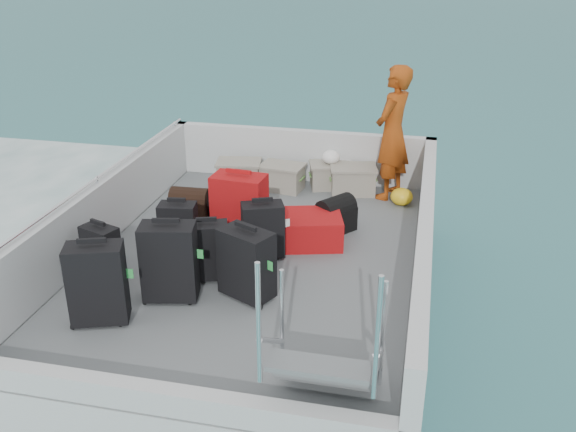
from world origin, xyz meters
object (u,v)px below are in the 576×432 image
suitcase_6 (247,265)px  crate_2 (330,176)px  suitcase_1 (102,252)px  suitcase_4 (208,252)px  suitcase_2 (179,229)px  crate_1 (282,178)px  crate_0 (239,175)px  crate_3 (353,181)px  suitcase_7 (263,231)px  passenger (393,133)px  suitcase_8 (302,229)px  suitcase_0 (98,285)px  suitcase_5 (240,209)px  suitcase_3 (169,263)px

suitcase_6 → crate_2: suitcase_6 is taller
suitcase_1 → suitcase_4: (1.03, 0.20, 0.02)m
suitcase_1 → suitcase_2: bearing=71.0°
suitcase_4 → crate_2: 2.84m
crate_1 → crate_2: bearing=19.7°
crate_0 → crate_3: 1.53m
suitcase_2 → suitcase_7: bearing=-2.2°
crate_2 → passenger: size_ratio=0.30×
suitcase_8 → crate_0: size_ratio=1.54×
suitcase_2 → crate_0: suitcase_2 is taller
suitcase_0 → suitcase_6: suitcase_0 is taller
crate_0 → crate_1: bearing=2.8°
crate_1 → suitcase_2: bearing=-107.7°
suitcase_8 → suitcase_0: bearing=128.3°
suitcase_0 → suitcase_8: (1.42, 1.92, -0.21)m
suitcase_5 → crate_2: 2.00m
crate_1 → passenger: passenger is taller
suitcase_2 → crate_0: size_ratio=1.02×
suitcase_6 → crate_1: 2.78m
suitcase_5 → suitcase_0: bearing=-107.4°
suitcase_5 → suitcase_6: (0.40, -1.12, -0.05)m
suitcase_4 → suitcase_6: bearing=-47.0°
suitcase_0 → suitcase_3: (0.46, 0.50, 0.00)m
suitcase_7 → crate_1: 1.97m
suitcase_5 → crate_0: 1.70m
suitcase_0 → suitcase_2: bearing=63.8°
suitcase_2 → suitcase_7: 0.90m
crate_0 → crate_3: bearing=4.3°
crate_2 → suitcase_2: bearing=-119.2°
suitcase_6 → passenger: size_ratio=0.40×
suitcase_0 → suitcase_8: size_ratio=0.88×
suitcase_6 → suitcase_7: bearing=120.4°
suitcase_7 → passenger: passenger is taller
suitcase_0 → suitcase_8: 2.39m
suitcase_4 → crate_0: (-0.43, 2.49, -0.13)m
suitcase_7 → suitcase_2: bearing=164.0°
suitcase_5 → suitcase_8: 0.72m
crate_3 → suitcase_8: bearing=-102.1°
suitcase_7 → crate_2: (0.37, 2.16, -0.15)m
suitcase_8 → crate_0: 1.91m
suitcase_1 → crate_1: bearing=86.0°
suitcase_2 → suitcase_4: bearing=-52.1°
suitcase_7 → suitcase_8: bearing=28.2°
suitcase_2 → suitcase_4: size_ratio=0.94×
suitcase_8 → crate_0: suitcase_8 is taller
suitcase_6 → crate_3: bearing=103.8°
suitcase_1 → suitcase_7: suitcase_7 is taller
suitcase_1 → suitcase_6: size_ratio=0.80×
suitcase_2 → crate_1: (0.65, 2.04, -0.12)m
suitcase_2 → suitcase_3: bearing=-81.4°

